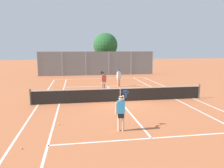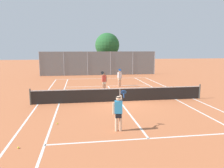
{
  "view_description": "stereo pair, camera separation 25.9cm",
  "coord_description": "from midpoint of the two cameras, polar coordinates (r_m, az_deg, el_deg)",
  "views": [
    {
      "loc": [
        -3.01,
        -14.5,
        3.65
      ],
      "look_at": [
        -0.32,
        1.5,
        1.0
      ],
      "focal_mm": 35.0,
      "sensor_mm": 36.0,
      "label": 1
    },
    {
      "loc": [
        -2.75,
        -14.55,
        3.65
      ],
      "look_at": [
        -0.32,
        1.5,
        1.0
      ],
      "focal_mm": 35.0,
      "sensor_mm": 36.0,
      "label": 2
    }
  ],
  "objects": [
    {
      "name": "player_near_side",
      "position": [
        9.72,
        2.47,
        -7.02
      ],
      "size": [
        0.73,
        0.72,
        1.77
      ],
      "color": "beige",
      "rests_on": "ground"
    },
    {
      "name": "loose_tennis_ball_4",
      "position": [
        9.03,
        -22.49,
        -15.1
      ],
      "size": [
        0.07,
        0.07,
        0.07
      ],
      "primitive_type": "sphere",
      "color": "#D1DB33",
      "rests_on": "ground"
    },
    {
      "name": "back_fence",
      "position": [
        30.13,
        -3.11,
        5.42
      ],
      "size": [
        15.92,
        0.08,
        3.25
      ],
      "color": "gray",
      "rests_on": "ground"
    },
    {
      "name": "loose_tennis_ball_2",
      "position": [
        24.39,
        7.67,
        0.67
      ],
      "size": [
        0.07,
        0.07,
        0.07
      ],
      "primitive_type": "sphere",
      "color": "#D1DB33",
      "rests_on": "ground"
    },
    {
      "name": "player_far_left",
      "position": [
        18.74,
        -1.72,
        0.91
      ],
      "size": [
        0.58,
        0.8,
        1.77
      ],
      "color": "tan",
      "rests_on": "ground"
    },
    {
      "name": "loose_tennis_ball_0",
      "position": [
        11.11,
        -13.45,
        -10.0
      ],
      "size": [
        0.07,
        0.07,
        0.07
      ],
      "primitive_type": "sphere",
      "color": "#D1DB33",
      "rests_on": "ground"
    },
    {
      "name": "tennis_net",
      "position": [
        15.14,
        2.55,
        -2.71
      ],
      "size": [
        12.0,
        0.1,
        1.07
      ],
      "color": "#474C47",
      "rests_on": "ground"
    },
    {
      "name": "player_far_right",
      "position": [
        21.16,
        2.35,
        1.87
      ],
      "size": [
        0.5,
        0.86,
        1.77
      ],
      "color": "#D8A884",
      "rests_on": "ground"
    },
    {
      "name": "court_line_markings",
      "position": [
        15.25,
        2.54,
        -4.57
      ],
      "size": [
        11.1,
        23.9,
        0.01
      ],
      "color": "silver",
      "rests_on": "ground"
    },
    {
      "name": "tree_behind_left",
      "position": [
        33.16,
        -0.88,
        9.94
      ],
      "size": [
        3.63,
        3.63,
        5.95
      ],
      "color": "brown",
      "rests_on": "ground"
    },
    {
      "name": "loose_tennis_ball_3",
      "position": [
        18.27,
        13.19,
        -2.39
      ],
      "size": [
        0.07,
        0.07,
        0.07
      ],
      "primitive_type": "sphere",
      "color": "#D1DB33",
      "rests_on": "ground"
    },
    {
      "name": "ground_plane",
      "position": [
        15.25,
        2.54,
        -4.58
      ],
      "size": [
        120.0,
        120.0,
        0.0
      ],
      "primitive_type": "plane",
      "color": "#BC663D"
    },
    {
      "name": "loose_tennis_ball_1",
      "position": [
        19.89,
        0.87,
        -1.2
      ],
      "size": [
        0.07,
        0.07,
        0.07
      ],
      "primitive_type": "sphere",
      "color": "#D1DB33",
      "rests_on": "ground"
    }
  ]
}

